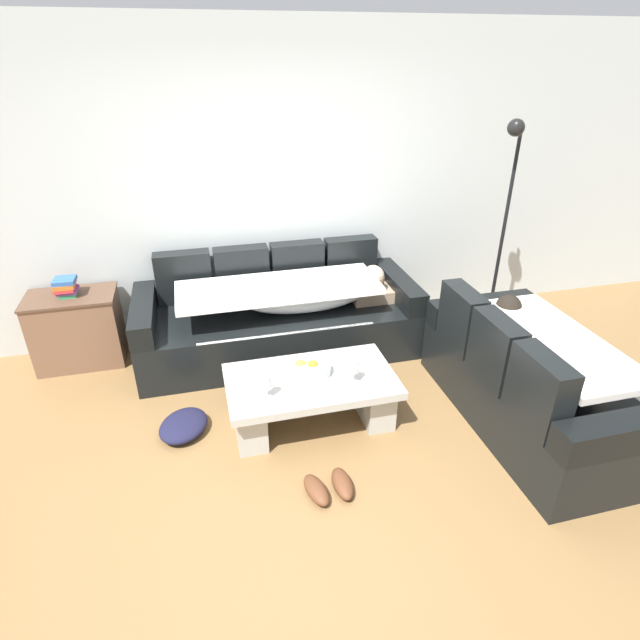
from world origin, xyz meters
TOP-DOWN VIEW (x-y plane):
  - ground_plane at (0.00, 0.00)m, footprint 14.00×14.00m
  - back_wall at (0.00, 2.15)m, footprint 9.00×0.10m
  - couch_along_wall at (0.05, 1.62)m, footprint 2.42×0.92m
  - couch_near_window at (1.61, 0.19)m, footprint 0.92×1.78m
  - coffee_table at (0.06, 0.56)m, footprint 1.20×0.68m
  - fruit_bowl at (0.07, 0.62)m, footprint 0.28×0.28m
  - wine_glass_near_left at (-0.28, 0.42)m, footprint 0.07×0.07m
  - wine_glass_near_right at (0.34, 0.44)m, footprint 0.07×0.07m
  - open_magazine at (0.45, 0.65)m, footprint 0.34×0.30m
  - side_cabinet at (-1.69, 1.85)m, footprint 0.72×0.44m
  - book_stack_on_cabinet at (-1.70, 1.85)m, footprint 0.18×0.20m
  - floor_lamp at (2.06, 1.53)m, footprint 0.33×0.31m
  - pair_of_shoes at (0.01, -0.15)m, footprint 0.32×0.29m
  - crumpled_garment at (-0.86, 0.66)m, footprint 0.47×0.50m

SIDE VIEW (x-z plane):
  - ground_plane at x=0.00m, z-range 0.00..0.00m
  - pair_of_shoes at x=0.01m, z-range 0.00..0.09m
  - crumpled_garment at x=-0.86m, z-range 0.00..0.12m
  - coffee_table at x=0.06m, z-range 0.05..0.43m
  - side_cabinet at x=-1.69m, z-range 0.00..0.64m
  - couch_along_wall at x=0.05m, z-range -0.11..0.77m
  - couch_near_window at x=1.61m, z-range -0.11..0.77m
  - open_magazine at x=0.45m, z-range 0.38..0.39m
  - fruit_bowl at x=0.07m, z-range 0.37..0.47m
  - wine_glass_near_left at x=-0.28m, z-range 0.41..0.58m
  - wine_glass_near_right at x=0.34m, z-range 0.41..0.58m
  - book_stack_on_cabinet at x=-1.70m, z-range 0.64..0.80m
  - floor_lamp at x=2.06m, z-range 0.14..2.09m
  - back_wall at x=0.00m, z-range 0.00..2.70m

